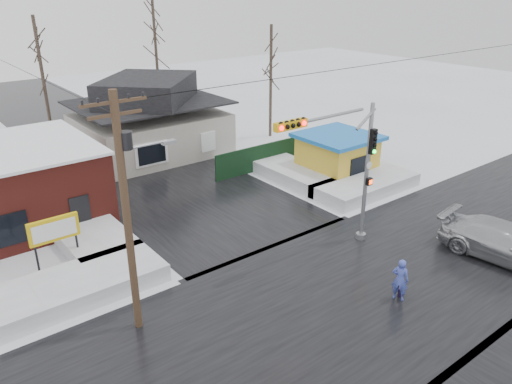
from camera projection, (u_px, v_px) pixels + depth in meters
ground at (351, 293)px, 20.93m from camera, size 120.00×120.00×0.00m
road_ns at (351, 293)px, 20.93m from camera, size 10.00×120.00×0.02m
road_ew at (351, 293)px, 20.93m from camera, size 120.00×10.00×0.02m
snowbank_nw at (79, 285)px, 20.77m from camera, size 7.00×3.00×0.80m
snowbank_ne at (366, 185)px, 30.95m from camera, size 7.00×3.00×0.80m
snowbank_nside_w at (83, 229)px, 25.54m from camera, size 3.00×8.00×0.80m
snowbank_nside_e at (288, 170)px, 33.45m from camera, size 3.00×8.00×0.80m
traffic_signal at (346, 161)px, 22.69m from camera, size 6.05×0.68×7.00m
utility_pole at (127, 203)px, 17.00m from camera, size 3.15×0.44×9.00m
marquee_sign at (54, 231)px, 21.99m from camera, size 2.20×0.21×2.55m
house at (150, 119)px, 37.03m from camera, size 10.40×8.40×5.76m
kiosk at (337, 155)px, 33.00m from camera, size 4.60×4.60×2.88m
fence at (264, 157)px, 34.43m from camera, size 8.00×0.12×1.80m
tree_far_left at (38, 46)px, 34.46m from camera, size 3.00×3.00×10.00m
tree_far_mid at (153, 15)px, 40.95m from camera, size 3.00×3.00×12.00m
tree_far_right at (271, 49)px, 39.46m from camera, size 3.00×3.00×9.00m
pedestrian at (400, 280)px, 20.19m from camera, size 0.68×0.80×1.86m
car at (504, 243)px, 23.20m from camera, size 3.20×6.18×1.71m
shopping_bag at (400, 293)px, 20.68m from camera, size 0.30×0.19×0.35m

